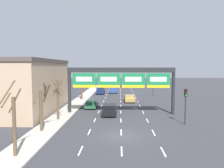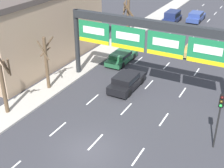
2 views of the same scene
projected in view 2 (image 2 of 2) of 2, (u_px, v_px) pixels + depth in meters
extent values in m
plane|color=#333338|center=(88.00, 150.00, 21.29)|extent=(220.00, 220.00, 0.00)
cube|color=#A8A399|center=(2.00, 118.00, 24.61)|extent=(2.80, 110.00, 0.15)
cube|color=white|center=(58.00, 129.00, 23.45)|extent=(0.12, 2.00, 0.01)
cube|color=white|center=(93.00, 100.00, 27.36)|extent=(0.12, 2.00, 0.01)
cube|color=white|center=(118.00, 77.00, 31.28)|extent=(0.12, 2.00, 0.01)
cube|color=white|center=(139.00, 60.00, 35.19)|extent=(0.12, 2.00, 0.01)
cube|color=white|center=(155.00, 46.00, 39.10)|extent=(0.12, 2.00, 0.01)
cube|color=white|center=(168.00, 35.00, 43.01)|extent=(0.12, 2.00, 0.01)
cube|color=white|center=(179.00, 26.00, 46.92)|extent=(0.12, 2.00, 0.01)
cube|color=white|center=(188.00, 18.00, 50.84)|extent=(0.12, 2.00, 0.01)
cube|color=white|center=(196.00, 11.00, 54.75)|extent=(0.12, 2.00, 0.01)
cube|color=white|center=(203.00, 5.00, 58.66)|extent=(0.12, 2.00, 0.01)
cube|color=white|center=(96.00, 142.00, 22.07)|extent=(0.12, 2.00, 0.01)
cube|color=white|center=(126.00, 109.00, 25.98)|extent=(0.12, 2.00, 0.01)
cube|color=white|center=(149.00, 85.00, 29.89)|extent=(0.12, 2.00, 0.01)
cube|color=white|center=(166.00, 66.00, 33.80)|extent=(0.12, 2.00, 0.01)
cube|color=white|center=(180.00, 51.00, 37.72)|extent=(0.12, 2.00, 0.01)
cube|color=white|center=(192.00, 39.00, 41.63)|extent=(0.12, 2.00, 0.01)
cube|color=white|center=(201.00, 29.00, 45.54)|extent=(0.12, 2.00, 0.01)
cube|color=white|center=(209.00, 21.00, 49.45)|extent=(0.12, 2.00, 0.01)
cube|color=white|center=(215.00, 13.00, 53.37)|extent=(0.12, 2.00, 0.01)
cube|color=white|center=(221.00, 7.00, 57.28)|extent=(0.12, 2.00, 0.01)
cube|color=white|center=(138.00, 157.00, 20.68)|extent=(0.12, 2.00, 0.01)
cube|color=white|center=(164.00, 119.00, 24.60)|extent=(0.12, 2.00, 0.01)
cube|color=white|center=(183.00, 92.00, 28.51)|extent=(0.12, 2.00, 0.01)
cube|color=white|center=(197.00, 72.00, 32.42)|extent=(0.12, 2.00, 0.01)
cube|color=white|center=(208.00, 56.00, 36.33)|extent=(0.12, 2.00, 0.01)
cube|color=white|center=(217.00, 43.00, 40.25)|extent=(0.12, 2.00, 0.01)
cube|color=white|center=(224.00, 32.00, 44.16)|extent=(0.12, 2.00, 0.01)
cylinder|color=#232628|center=(77.00, 43.00, 30.68)|extent=(0.47, 0.47, 6.60)
cube|color=#232628|center=(149.00, 24.00, 26.22)|extent=(14.80, 0.60, 0.70)
cube|color=#197542|center=(94.00, 32.00, 28.82)|extent=(3.23, 0.08, 2.03)
cube|color=white|center=(94.00, 31.00, 28.70)|extent=(2.26, 0.02, 0.65)
cube|color=yellow|center=(94.00, 41.00, 29.16)|extent=(3.17, 0.02, 0.36)
cube|color=#197542|center=(128.00, 38.00, 27.36)|extent=(3.23, 0.08, 2.03)
cube|color=white|center=(128.00, 36.00, 27.24)|extent=(2.26, 0.02, 0.65)
cube|color=yellow|center=(127.00, 47.00, 27.71)|extent=(3.17, 0.02, 0.36)
cube|color=#197542|center=(165.00, 45.00, 25.90)|extent=(3.23, 0.08, 2.03)
cube|color=white|center=(165.00, 43.00, 25.78)|extent=(2.26, 0.02, 0.65)
cube|color=yellow|center=(164.00, 54.00, 26.25)|extent=(3.17, 0.02, 0.36)
cube|color=#197542|center=(208.00, 52.00, 24.44)|extent=(3.23, 0.08, 2.03)
cube|color=white|center=(208.00, 50.00, 24.32)|extent=(2.26, 0.02, 0.65)
cube|color=yellow|center=(206.00, 62.00, 24.79)|extent=(3.17, 0.02, 0.36)
cube|color=tan|center=(17.00, 25.00, 34.73)|extent=(12.24, 16.56, 7.30)
cube|color=black|center=(127.00, 83.00, 29.03)|extent=(1.92, 4.61, 0.70)
cube|color=black|center=(126.00, 78.00, 28.52)|extent=(1.77, 2.40, 0.55)
cube|color=black|center=(126.00, 78.00, 28.52)|extent=(1.81, 2.21, 0.40)
cylinder|color=black|center=(125.00, 77.00, 30.58)|extent=(0.22, 0.66, 0.66)
cylinder|color=black|center=(141.00, 81.00, 29.85)|extent=(0.22, 0.66, 0.66)
cylinder|color=black|center=(112.00, 89.00, 28.42)|extent=(0.22, 0.66, 0.66)
cylinder|color=black|center=(129.00, 93.00, 27.68)|extent=(0.22, 0.66, 0.66)
cube|color=#235B38|center=(122.00, 58.00, 34.54)|extent=(1.79, 4.80, 0.57)
cube|color=#235B38|center=(121.00, 55.00, 34.08)|extent=(1.64, 2.50, 0.44)
cube|color=black|center=(121.00, 55.00, 34.08)|extent=(1.68, 2.30, 0.31)
cylinder|color=black|center=(121.00, 54.00, 36.08)|extent=(0.22, 0.66, 0.66)
cylinder|color=black|center=(134.00, 56.00, 35.40)|extent=(0.22, 0.66, 0.66)
cylinder|color=black|center=(109.00, 62.00, 33.82)|extent=(0.22, 0.66, 0.66)
cylinder|color=black|center=(122.00, 65.00, 33.15)|extent=(0.22, 0.66, 0.66)
cube|color=navy|center=(196.00, 18.00, 49.13)|extent=(1.94, 4.80, 0.62)
cube|color=navy|center=(196.00, 14.00, 48.62)|extent=(1.78, 2.50, 0.60)
cube|color=black|center=(196.00, 14.00, 48.62)|extent=(1.82, 2.30, 0.43)
cylinder|color=black|center=(193.00, 16.00, 50.70)|extent=(0.22, 0.66, 0.66)
cylinder|color=black|center=(204.00, 17.00, 49.97)|extent=(0.22, 0.66, 0.66)
cylinder|color=black|center=(188.00, 20.00, 48.45)|extent=(0.22, 0.66, 0.66)
cylinder|color=black|center=(199.00, 22.00, 47.71)|extent=(0.22, 0.66, 0.66)
cube|color=#19234C|center=(172.00, 19.00, 48.56)|extent=(1.93, 4.20, 0.57)
cube|color=#19234C|center=(173.00, 14.00, 48.18)|extent=(1.77, 2.94, 0.93)
cube|color=black|center=(173.00, 14.00, 48.18)|extent=(1.81, 2.71, 0.67)
cylinder|color=black|center=(169.00, 17.00, 49.99)|extent=(0.22, 0.66, 0.66)
cylinder|color=black|center=(180.00, 19.00, 49.25)|extent=(0.22, 0.66, 0.66)
cylinder|color=black|center=(164.00, 21.00, 48.01)|extent=(0.22, 0.66, 0.66)
cylinder|color=black|center=(175.00, 23.00, 47.28)|extent=(0.22, 0.66, 0.66)
cube|color=#A88947|center=(195.00, 50.00, 36.66)|extent=(1.87, 4.58, 0.61)
cube|color=#A88947|center=(195.00, 46.00, 36.20)|extent=(1.72, 2.38, 0.46)
cube|color=black|center=(195.00, 46.00, 36.20)|extent=(1.76, 2.19, 0.33)
cylinder|color=black|center=(191.00, 46.00, 38.17)|extent=(0.22, 0.66, 0.66)
cylinder|color=black|center=(205.00, 49.00, 37.46)|extent=(0.22, 0.66, 0.66)
cylinder|color=black|center=(184.00, 54.00, 36.02)|extent=(0.22, 0.66, 0.66)
cylinder|color=black|center=(199.00, 56.00, 35.31)|extent=(0.22, 0.66, 0.66)
cylinder|color=black|center=(217.00, 128.00, 20.84)|extent=(0.12, 0.12, 3.26)
cube|color=black|center=(222.00, 101.00, 19.88)|extent=(0.30, 0.24, 0.90)
sphere|color=#3D0E0C|center=(222.00, 98.00, 19.64)|extent=(0.20, 0.20, 0.20)
sphere|color=#412F0C|center=(221.00, 102.00, 19.78)|extent=(0.20, 0.20, 0.20)
sphere|color=green|center=(221.00, 106.00, 19.92)|extent=(0.20, 0.20, 0.20)
cylinder|color=brown|center=(46.00, 63.00, 27.91)|extent=(0.30, 0.30, 4.91)
cylinder|color=brown|center=(45.00, 52.00, 27.90)|extent=(0.87, 0.80, 0.89)
cylinder|color=brown|center=(48.00, 44.00, 27.66)|extent=(1.27, 0.37, 1.62)
cylinder|color=brown|center=(43.00, 51.00, 26.90)|extent=(0.98, 0.43, 1.78)
cylinder|color=brown|center=(4.00, 89.00, 24.37)|extent=(0.32, 0.32, 4.15)
cylinder|color=brown|center=(4.00, 66.00, 23.32)|extent=(0.34, 0.97, 1.73)
cylinder|color=brown|center=(6.00, 65.00, 23.49)|extent=(0.70, 0.92, 1.27)
cylinder|color=brown|center=(9.00, 67.00, 23.75)|extent=(1.17, 1.10, 1.98)
cylinder|color=brown|center=(128.00, 18.00, 41.21)|extent=(0.39, 0.39, 4.81)
cylinder|color=brown|center=(129.00, 10.00, 40.03)|extent=(1.34, 0.93, 1.97)
cylinder|color=brown|center=(128.00, 11.00, 40.15)|extent=(1.25, 0.80, 1.82)
cylinder|color=brown|center=(125.00, 10.00, 40.92)|extent=(0.21, 1.08, 1.09)
cylinder|color=brown|center=(125.00, 6.00, 40.57)|extent=(0.44, 1.13, 1.24)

